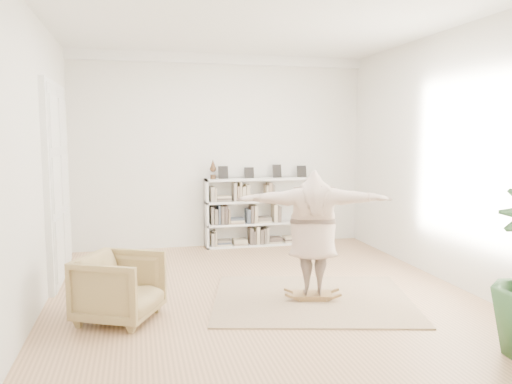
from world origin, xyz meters
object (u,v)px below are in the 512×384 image
(rocker_board, at_px, (312,295))
(armchair, at_px, (120,287))
(person, at_px, (313,230))
(bookshelf, at_px, (262,212))

(rocker_board, bearing_deg, armchair, -162.59)
(armchair, height_order, person, person)
(armchair, distance_m, rocker_board, 2.41)
(bookshelf, bearing_deg, armchair, -126.63)
(rocker_board, height_order, person, person)
(bookshelf, bearing_deg, person, -92.83)
(bookshelf, height_order, rocker_board, bookshelf)
(rocker_board, xyz_separation_m, person, (0.00, -0.00, 0.85))
(rocker_board, bearing_deg, bookshelf, 101.18)
(armchair, xyz_separation_m, rocker_board, (2.39, 0.14, -0.32))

